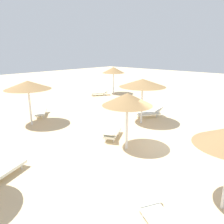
{
  "coord_description": "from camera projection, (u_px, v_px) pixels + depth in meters",
  "views": [
    {
      "loc": [
        -9.13,
        -5.29,
        4.68
      ],
      "look_at": [
        0.0,
        3.0,
        1.2
      ],
      "focal_mm": 35.21,
      "sensor_mm": 36.0,
      "label": 1
    }
  ],
  "objects": [
    {
      "name": "lounger_4",
      "position": [
        2.0,
        171.0,
        8.27
      ],
      "size": [
        2.01,
        1.32,
        0.63
      ],
      "color": "silver",
      "rests_on": "ground"
    },
    {
      "name": "parasol_1",
      "position": [
        127.0,
        99.0,
        10.16
      ],
      "size": [
        2.36,
        2.36,
        2.79
      ],
      "color": "silver",
      "rests_on": "ground"
    },
    {
      "name": "lounger_3",
      "position": [
        100.0,
        93.0,
        23.46
      ],
      "size": [
        1.98,
        1.49,
        0.65
      ],
      "color": "silver",
      "rests_on": "ground"
    },
    {
      "name": "lounger_7",
      "position": [
        41.0,
        112.0,
        16.23
      ],
      "size": [
        1.68,
        1.9,
        0.62
      ],
      "color": "silver",
      "rests_on": "ground"
    },
    {
      "name": "ground_plane",
      "position": [
        155.0,
        145.0,
        11.2
      ],
      "size": [
        80.0,
        80.0,
        0.0
      ],
      "primitive_type": "plane",
      "color": "beige"
    },
    {
      "name": "parasol_7",
      "position": [
        28.0,
        85.0,
        13.61
      ],
      "size": [
        2.86,
        2.86,
        2.87
      ],
      "color": "silver",
      "rests_on": "ground"
    },
    {
      "name": "lounger_6",
      "position": [
        150.0,
        113.0,
        15.86
      ],
      "size": [
        1.92,
        1.54,
        0.78
      ],
      "color": "silver",
      "rests_on": "ground"
    },
    {
      "name": "lounger_1",
      "position": [
        112.0,
        133.0,
        12.01
      ],
      "size": [
        1.99,
        1.46,
        0.63
      ],
      "color": "silver",
      "rests_on": "ground"
    },
    {
      "name": "parasol_3",
      "position": [
        113.0,
        70.0,
        23.7
      ],
      "size": [
        2.44,
        2.44,
        2.94
      ],
      "color": "silver",
      "rests_on": "ground"
    },
    {
      "name": "parasol_6",
      "position": [
        143.0,
        83.0,
        13.9
      ],
      "size": [
        2.98,
        2.98,
        2.94
      ],
      "color": "silver",
      "rests_on": "ground"
    },
    {
      "name": "lounger_0",
      "position": [
        159.0,
        217.0,
        5.96
      ],
      "size": [
        1.44,
        1.96,
        0.74
      ],
      "color": "silver",
      "rests_on": "ground"
    }
  ]
}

